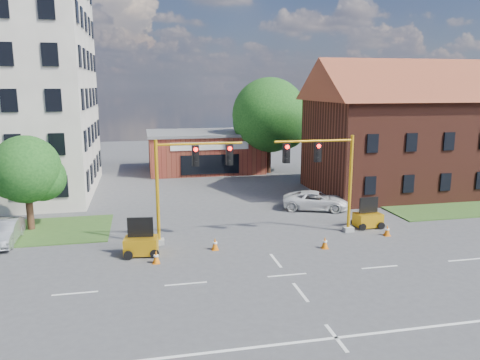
{
  "coord_description": "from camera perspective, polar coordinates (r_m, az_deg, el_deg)",
  "views": [
    {
      "loc": [
        -6.78,
        -20.77,
        9.19
      ],
      "look_at": [
        -0.26,
        10.0,
        2.84
      ],
      "focal_mm": 35.0,
      "sensor_mm": 36.0,
      "label": 1
    }
  ],
  "objects": [
    {
      "name": "tree_large",
      "position": [
        49.87,
        4.02,
        7.61
      ],
      "size": [
        8.23,
        7.84,
        10.09
      ],
      "color": "#3C2416",
      "rests_on": "ground"
    },
    {
      "name": "cone_a",
      "position": [
        25.32,
        -10.19,
        -9.24
      ],
      "size": [
        0.4,
        0.4,
        0.7
      ],
      "color": "orange",
      "rests_on": "ground"
    },
    {
      "name": "sedan_silver_front",
      "position": [
        31.13,
        -26.82,
        -5.69
      ],
      "size": [
        1.53,
        4.24,
        1.39
      ],
      "primitive_type": "imported",
      "rotation": [
        0.0,
        0.0,
        0.01
      ],
      "color": "#929598",
      "rests_on": "ground"
    },
    {
      "name": "brick_shop",
      "position": [
        51.68,
        -4.32,
        3.56
      ],
      "size": [
        12.4,
        8.4,
        4.3
      ],
      "color": "maroon",
      "rests_on": "ground"
    },
    {
      "name": "grass_verge_ne",
      "position": [
        39.8,
        27.05,
        -3.16
      ],
      "size": [
        14.0,
        4.0,
        0.08
      ],
      "primitive_type": "cube",
      "color": "#2E531F",
      "rests_on": "ground"
    },
    {
      "name": "cone_d",
      "position": [
        30.72,
        17.5,
        -5.88
      ],
      "size": [
        0.4,
        0.4,
        0.7
      ],
      "color": "orange",
      "rests_on": "ground"
    },
    {
      "name": "cone_c",
      "position": [
        27.53,
        10.3,
        -7.54
      ],
      "size": [
        0.4,
        0.4,
        0.7
      ],
      "color": "orange",
      "rests_on": "ground"
    },
    {
      "name": "townhouse_row",
      "position": [
        44.46,
        22.1,
        6.38
      ],
      "size": [
        21.0,
        11.0,
        11.5
      ],
      "color": "#512318",
      "rests_on": "ground"
    },
    {
      "name": "tree_nw_front",
      "position": [
        32.56,
        -24.2,
        0.92
      ],
      "size": [
        4.52,
        4.3,
        6.16
      ],
      "color": "#3C2416",
      "rests_on": "ground"
    },
    {
      "name": "ground",
      "position": [
        23.7,
        5.76,
        -11.46
      ],
      "size": [
        120.0,
        120.0,
        0.0
      ],
      "primitive_type": "plane",
      "color": "#454548",
      "rests_on": "ground"
    },
    {
      "name": "lane_markings",
      "position": [
        21.12,
        8.3,
        -14.5
      ],
      "size": [
        60.0,
        36.0,
        0.01
      ],
      "primitive_type": null,
      "color": "white",
      "rests_on": "ground"
    },
    {
      "name": "cone_b",
      "position": [
        26.91,
        -3.07,
        -7.81
      ],
      "size": [
        0.4,
        0.4,
        0.7
      ],
      "color": "orange",
      "rests_on": "ground"
    },
    {
      "name": "signal_mast_west",
      "position": [
        27.39,
        -6.66,
        0.24
      ],
      "size": [
        5.3,
        0.6,
        6.2
      ],
      "color": "#9C9C96",
      "rests_on": "ground"
    },
    {
      "name": "trailer_east",
      "position": [
        32.07,
        15.33,
        -4.53
      ],
      "size": [
        1.79,
        1.27,
        1.94
      ],
      "rotation": [
        0.0,
        0.0,
        0.08
      ],
      "color": "orange",
      "rests_on": "ground"
    },
    {
      "name": "trailer_west",
      "position": [
        26.57,
        -11.97,
        -7.62
      ],
      "size": [
        1.94,
        1.42,
        2.05
      ],
      "rotation": [
        0.0,
        0.0,
        -0.13
      ],
      "color": "orange",
      "rests_on": "ground"
    },
    {
      "name": "signal_mast_east",
      "position": [
        29.46,
        10.46,
        0.92
      ],
      "size": [
        5.3,
        0.6,
        6.2
      ],
      "color": "#9C9C96",
      "rests_on": "ground"
    },
    {
      "name": "pickup_white",
      "position": [
        35.78,
        9.23,
        -2.49
      ],
      "size": [
        5.44,
        3.89,
        1.38
      ],
      "primitive_type": "imported",
      "rotation": [
        0.0,
        0.0,
        1.21
      ],
      "color": "white",
      "rests_on": "ground"
    }
  ]
}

